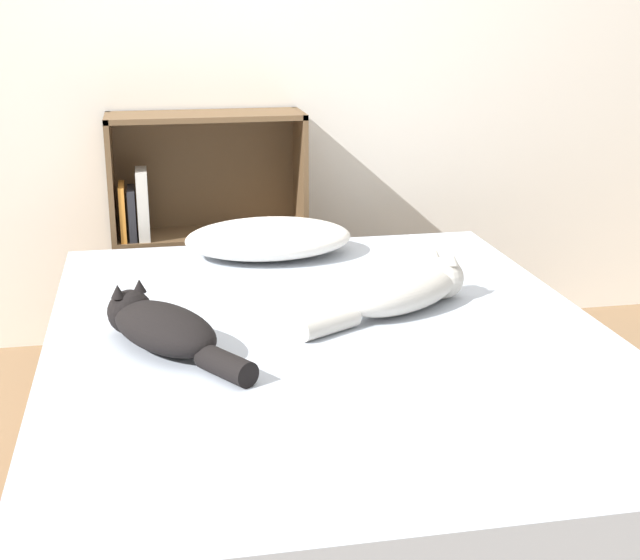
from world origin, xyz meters
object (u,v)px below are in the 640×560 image
cat_light (405,290)px  cat_dark (162,327)px  pillow (269,238)px  bookshelf (203,229)px  bed (330,418)px

cat_light → cat_dark: size_ratio=1.12×
cat_dark → pillow: bearing=-59.1°
pillow → bookshelf: size_ratio=0.61×
pillow → cat_dark: cat_dark is taller
pillow → bookshelf: 0.52m
pillow → bookshelf: bookshelf is taller
cat_dark → bookshelf: size_ratio=0.53×
cat_light → cat_dark: bearing=163.5°
pillow → cat_light: (0.30, -0.62, -0.00)m
pillow → bookshelf: (-0.19, 0.48, -0.08)m
bed → cat_light: (0.24, 0.14, 0.31)m
cat_light → bookshelf: 1.20m
pillow → cat_light: bearing=-64.1°
pillow → bookshelf: bearing=112.0°
bed → pillow: (-0.06, 0.75, 0.31)m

